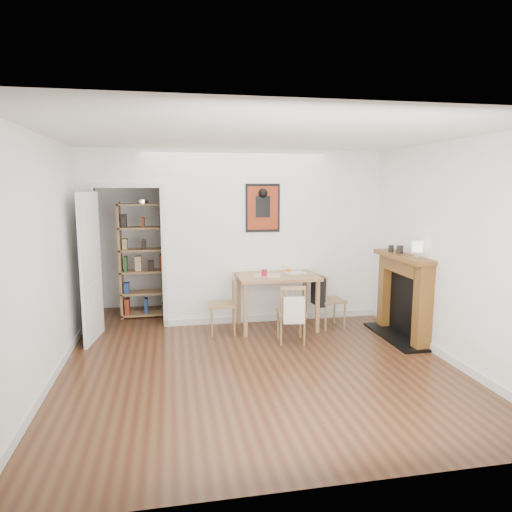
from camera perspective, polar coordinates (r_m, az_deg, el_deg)
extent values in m
plane|color=#51331A|center=(5.82, -0.45, -12.13)|extent=(5.20, 5.20, 0.00)
plane|color=white|center=(8.05, -3.76, 3.20)|extent=(4.50, 0.00, 4.50)
plane|color=white|center=(3.02, 8.40, -6.20)|extent=(4.50, 0.00, 4.50)
plane|color=white|center=(5.56, -23.94, -0.02)|extent=(0.00, 5.20, 5.20)
plane|color=white|center=(6.29, 20.14, 1.14)|extent=(0.00, 5.20, 5.20)
plane|color=silver|center=(5.46, -0.48, 14.26)|extent=(5.20, 5.20, 0.00)
cube|color=white|center=(6.97, 2.14, 2.36)|extent=(3.35, 0.10, 2.60)
cube|color=white|center=(6.89, -20.31, 1.75)|extent=(0.25, 0.10, 2.60)
cube|color=white|center=(6.78, -15.91, 10.53)|extent=(0.90, 0.10, 0.55)
cube|color=silver|center=(6.92, -19.42, -0.49)|extent=(0.06, 0.14, 2.05)
cube|color=silver|center=(6.83, -11.44, -0.27)|extent=(0.06, 0.14, 2.05)
cube|color=silver|center=(7.16, 2.19, -7.69)|extent=(3.35, 0.02, 0.10)
cube|color=silver|center=(5.32, -24.47, -14.44)|extent=(0.02, 4.00, 0.10)
cube|color=silver|center=(6.08, 22.37, -11.39)|extent=(0.02, 4.00, 0.10)
cube|color=white|center=(6.46, -19.94, -1.36)|extent=(0.15, 0.80, 2.00)
cube|color=black|center=(6.83, 0.85, 6.02)|extent=(0.52, 0.02, 0.72)
cube|color=maroon|center=(6.82, 0.87, 6.02)|extent=(0.46, 0.00, 0.64)
cube|color=#986D46|center=(6.64, 2.66, -2.57)|extent=(1.17, 0.74, 0.04)
cube|color=#986D46|center=(6.34, -1.33, -6.81)|extent=(0.05, 0.05, 0.75)
cube|color=#986D46|center=(6.58, 7.69, -6.30)|extent=(0.05, 0.05, 0.75)
cube|color=#986D46|center=(6.92, -2.16, -5.46)|extent=(0.05, 0.05, 0.75)
cube|color=#986D46|center=(7.15, 6.13, -5.06)|extent=(0.05, 0.05, 0.75)
cube|color=black|center=(6.70, 7.75, -4.36)|extent=(0.14, 0.34, 0.42)
cube|color=beige|center=(5.93, 4.73, -6.71)|extent=(0.28, 0.12, 0.34)
cube|color=#986D46|center=(7.48, -16.58, -0.54)|extent=(0.04, 0.31, 1.83)
cube|color=#986D46|center=(7.44, -10.96, -0.39)|extent=(0.04, 0.31, 1.83)
cube|color=#986D46|center=(7.63, -13.54, -6.98)|extent=(0.77, 0.31, 0.03)
cube|color=#986D46|center=(7.48, -13.73, -1.85)|extent=(0.77, 0.31, 0.03)
cube|color=#986D46|center=(7.36, -14.02, 6.29)|extent=(0.77, 0.31, 0.03)
cube|color=maroon|center=(7.45, -13.78, -0.47)|extent=(0.67, 0.25, 0.25)
cube|color=brown|center=(6.17, 20.14, -6.10)|extent=(0.20, 0.16, 1.10)
cube|color=brown|center=(7.02, 16.01, -4.15)|extent=(0.20, 0.16, 1.10)
cube|color=brown|center=(6.47, 17.95, -0.08)|extent=(0.30, 1.21, 0.06)
cube|color=brown|center=(6.50, 18.12, -1.21)|extent=(0.20, 0.85, 0.20)
cube|color=black|center=(6.64, 18.36, -5.87)|extent=(0.08, 0.81, 0.88)
cube|color=black|center=(6.71, 17.27, -9.55)|extent=(0.45, 1.25, 0.03)
cylinder|color=maroon|center=(6.53, 1.04, -2.11)|extent=(0.08, 0.08, 0.10)
sphere|color=orange|center=(6.81, 4.03, -1.81)|extent=(0.07, 0.07, 0.07)
cube|color=beige|center=(6.60, 1.45, -2.42)|extent=(0.45, 0.38, 0.00)
cube|color=silver|center=(6.79, 4.95, -2.10)|extent=(0.33, 0.28, 0.01)
cylinder|color=silver|center=(6.18, 19.50, 0.11)|extent=(0.07, 0.07, 0.08)
cylinder|color=#EAE6C3|center=(6.16, 19.55, 1.12)|extent=(0.14, 0.14, 0.14)
cylinder|color=black|center=(6.53, 17.53, 0.78)|extent=(0.09, 0.09, 0.11)
cylinder|color=black|center=(6.69, 16.52, 0.93)|extent=(0.07, 0.07, 0.09)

